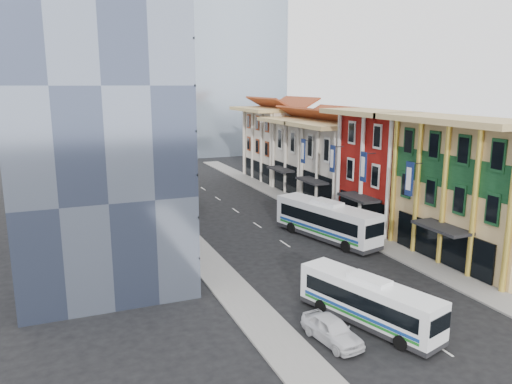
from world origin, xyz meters
name	(u,v)px	position (x,y,z in m)	size (l,w,h in m)	color
ground	(378,306)	(0.00, 0.00, 0.00)	(200.00, 200.00, 0.00)	black
sidewalk_right	(325,217)	(8.50, 22.00, 0.07)	(3.00, 90.00, 0.15)	slate
sidewalk_left	(181,233)	(-8.50, 22.00, 0.07)	(3.00, 90.00, 0.15)	slate
shophouse_tan	(482,192)	(14.00, 5.00, 6.00)	(8.00, 14.00, 12.00)	tan
shophouse_red	(395,170)	(14.00, 17.00, 6.00)	(8.00, 10.00, 12.00)	#9D1711
shophouse_cream_near	(347,166)	(14.00, 26.50, 5.00)	(8.00, 9.00, 10.00)	silver
shophouse_cream_mid	(312,157)	(14.00, 35.50, 5.00)	(8.00, 9.00, 10.00)	silver
shophouse_cream_far	(281,145)	(14.00, 46.00, 5.50)	(8.00, 12.00, 11.00)	silver
office_tower	(86,85)	(-17.00, 19.00, 15.00)	(12.00, 26.00, 30.00)	#434E6A
office_block_far	(86,147)	(-16.00, 42.00, 7.00)	(10.00, 18.00, 14.00)	gray
bus_left_near	(368,300)	(-2.20, -1.89, 1.61)	(2.35, 10.05, 3.22)	white
bus_left_far	(183,194)	(-5.33, 33.83, 1.57)	(2.30, 9.80, 3.14)	silver
bus_right	(326,220)	(4.44, 14.85, 1.97)	(2.88, 12.28, 3.94)	white
sedan_left	(332,330)	(-5.50, -3.00, 0.77)	(1.83, 4.53, 1.54)	silver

